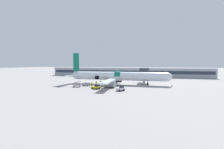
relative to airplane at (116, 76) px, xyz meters
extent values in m
plane|color=gray|center=(-0.27, -2.32, -3.06)|extent=(500.00, 500.00, 0.00)
cube|color=#9EA3AD|center=(-0.27, 34.64, -0.33)|extent=(97.52, 8.03, 5.46)
cube|color=#232D3D|center=(-0.27, 30.57, -0.06)|extent=(95.57, 0.16, 1.75)
cylinder|color=#4C4C51|center=(10.53, 5.96, -1.41)|extent=(0.60, 0.60, 3.31)
cube|color=silver|center=(10.53, 5.96, 1.63)|extent=(2.76, 8.61, 2.76)
cube|color=#333842|center=(10.53, 2.25, 1.63)|extent=(3.58, 1.60, 3.31)
cylinder|color=silver|center=(0.58, 0.00, 0.15)|extent=(36.19, 3.30, 3.30)
sphere|color=silver|center=(18.67, 0.00, 0.15)|extent=(3.13, 3.13, 3.13)
cone|color=silver|center=(-17.52, 0.00, 0.15)|extent=(3.79, 3.04, 3.04)
cylinder|color=#0F6B56|center=(0.58, -0.03, 0.44)|extent=(2.17, 3.31, 3.31)
cube|color=#0F6B56|center=(-16.90, 0.00, 5.52)|extent=(2.47, 0.28, 7.45)
cube|color=silver|center=(-16.87, -4.24, 0.48)|extent=(1.08, 8.49, 0.20)
cube|color=silver|center=(-16.87, 4.25, 0.48)|extent=(1.08, 8.49, 0.20)
cube|color=silver|center=(-0.87, -8.08, -0.76)|extent=(2.57, 15.17, 0.40)
cube|color=silver|center=(-0.87, 8.08, -0.76)|extent=(2.57, 15.17, 0.40)
cylinder|color=gray|center=(-0.67, -8.02, -1.80)|extent=(3.55, 2.47, 2.47)
cylinder|color=gray|center=(-0.67, 8.02, -1.80)|extent=(3.55, 2.47, 2.47)
cube|color=black|center=(-7.39, -1.63, -0.43)|extent=(1.70, 0.12, 1.40)
cylinder|color=#56565B|center=(11.79, 0.00, -1.64)|extent=(0.22, 0.22, 1.93)
sphere|color=black|center=(11.79, 0.00, -2.61)|extent=(0.91, 0.91, 0.91)
cylinder|color=#56565B|center=(-3.04, -2.35, -1.64)|extent=(0.22, 0.22, 1.93)
sphere|color=black|center=(-3.04, -2.35, -2.61)|extent=(0.91, 0.91, 0.91)
cylinder|color=#56565B|center=(-3.04, 2.35, -1.64)|extent=(0.22, 0.22, 1.93)
sphere|color=black|center=(-3.04, 2.35, -2.61)|extent=(0.91, 0.91, 0.91)
cube|color=silver|center=(3.70, -12.61, -2.47)|extent=(2.59, 2.38, 0.71)
cube|color=#232833|center=(4.02, -12.38, -1.73)|extent=(1.48, 1.50, 0.77)
cube|color=black|center=(4.65, -11.92, -2.61)|extent=(0.79, 1.03, 0.35)
sphere|color=black|center=(4.69, -12.67, -2.78)|extent=(0.56, 0.56, 0.56)
sphere|color=black|center=(3.96, -11.66, -2.78)|extent=(0.56, 0.56, 0.56)
sphere|color=black|center=(3.44, -13.57, -2.78)|extent=(0.56, 0.56, 0.56)
sphere|color=black|center=(2.71, -12.56, -2.78)|extent=(0.56, 0.56, 0.56)
cube|color=yellow|center=(-4.45, -11.11, -2.53)|extent=(3.09, 2.16, 0.58)
cube|color=#232833|center=(-3.99, -11.26, -1.91)|extent=(1.55, 1.50, 0.67)
cube|color=black|center=(-3.07, -11.55, -2.65)|extent=(0.49, 1.22, 0.29)
sphere|color=black|center=(-3.74, -12.03, -2.78)|extent=(0.56, 0.56, 0.56)
sphere|color=black|center=(-3.35, -10.77, -2.78)|extent=(0.56, 0.56, 0.56)
sphere|color=black|center=(-5.56, -11.46, -2.78)|extent=(0.56, 0.56, 0.56)
sphere|color=black|center=(-5.17, -10.20, -2.78)|extent=(0.56, 0.56, 0.56)
cube|color=silver|center=(0.67, -4.00, -2.53)|extent=(2.93, 2.07, 0.60)
cube|color=#232833|center=(0.21, -3.92, -1.89)|extent=(1.43, 1.57, 0.68)
cube|color=black|center=(-0.70, -3.76, -2.65)|extent=(0.37, 1.46, 0.30)
sphere|color=black|center=(-0.09, -3.08, -2.78)|extent=(0.56, 0.56, 0.56)
sphere|color=black|center=(-0.36, -4.60, -2.78)|extent=(0.56, 0.56, 0.56)
sphere|color=black|center=(1.71, -3.40, -2.78)|extent=(0.56, 0.56, 0.56)
sphere|color=black|center=(1.43, -4.92, -2.78)|extent=(0.56, 0.56, 0.56)
cube|color=#B7BABF|center=(-4.49, -6.28, -2.49)|extent=(2.98, 1.80, 0.05)
cube|color=#B7BABF|center=(-3.09, -6.39, -2.29)|extent=(0.19, 1.57, 0.36)
cube|color=#B7BABF|center=(-4.55, -7.03, -2.29)|extent=(2.80, 0.29, 0.36)
cube|color=#B7BABF|center=(-4.43, -5.52, -2.29)|extent=(2.80, 0.29, 0.36)
cube|color=#333338|center=(-2.62, -6.43, -2.74)|extent=(0.90, 0.15, 0.06)
sphere|color=black|center=(-3.56, -7.14, -2.86)|extent=(0.40, 0.40, 0.40)
sphere|color=black|center=(-3.43, -5.58, -2.86)|extent=(0.40, 0.40, 0.40)
sphere|color=black|center=(-5.55, -6.98, -2.86)|extent=(0.40, 0.40, 0.40)
sphere|color=black|center=(-5.42, -5.41, -2.86)|extent=(0.40, 0.40, 0.40)
cube|color=black|center=(-4.50, -6.06, -2.23)|extent=(0.37, 0.27, 0.48)
cube|color=olive|center=(-5.15, -6.30, -2.22)|extent=(0.39, 0.26, 0.49)
cube|color=olive|center=(-3.82, -6.57, -2.24)|extent=(0.52, 0.29, 0.45)
cube|color=#999BA0|center=(-10.02, -5.88, -2.58)|extent=(2.64, 1.44, 0.05)
cube|color=#999BA0|center=(-8.75, -5.92, -2.28)|extent=(0.11, 1.36, 0.55)
cube|color=#999BA0|center=(-10.04, -6.53, -2.28)|extent=(2.54, 0.15, 0.55)
cube|color=#999BA0|center=(-10.00, -5.23, -2.28)|extent=(2.54, 0.15, 0.55)
cube|color=#333338|center=(-8.27, -5.94, -2.78)|extent=(0.90, 0.11, 0.06)
sphere|color=black|center=(-9.13, -6.59, -2.86)|extent=(0.40, 0.40, 0.40)
sphere|color=black|center=(-9.09, -5.24, -2.86)|extent=(0.40, 0.40, 0.40)
sphere|color=black|center=(-10.95, -6.53, -2.86)|extent=(0.40, 0.40, 0.40)
sphere|color=black|center=(-10.90, -5.17, -2.86)|extent=(0.40, 0.40, 0.40)
cube|color=#2D2D33|center=(-9.69, -5.76, -2.33)|extent=(0.45, 0.32, 0.44)
cube|color=#1E2347|center=(-9.12, -5.83, -2.42)|extent=(0.47, 0.31, 0.27)
cube|color=black|center=(-10.70, -5.88, -2.38)|extent=(0.56, 0.33, 0.34)
cube|color=#721951|center=(-10.32, -5.81, -2.33)|extent=(0.37, 0.29, 0.45)
cube|color=#B7BABF|center=(-11.97, -9.25, -2.58)|extent=(2.93, 2.13, 0.05)
cube|color=#B7BABF|center=(-10.73, -8.92, -2.37)|extent=(0.44, 1.47, 0.37)
cube|color=#B7BABF|center=(-11.78, -9.95, -2.37)|extent=(2.50, 0.72, 0.37)
cube|color=#B7BABF|center=(-12.15, -8.55, -2.37)|extent=(2.50, 0.72, 0.37)
cube|color=#333338|center=(-10.26, -8.79, -2.78)|extent=(0.89, 0.31, 0.06)
sphere|color=black|center=(-10.89, -9.74, -2.86)|extent=(0.40, 0.40, 0.40)
sphere|color=black|center=(-11.27, -8.28, -2.86)|extent=(0.40, 0.40, 0.40)
sphere|color=black|center=(-12.66, -10.21, -2.86)|extent=(0.40, 0.40, 0.40)
sphere|color=black|center=(-13.05, -8.75, -2.86)|extent=(0.40, 0.40, 0.40)
cube|color=#721951|center=(-11.29, -8.91, -2.28)|extent=(0.42, 0.28, 0.53)
cube|color=olive|center=(-12.68, -9.58, -2.30)|extent=(0.45, 0.28, 0.49)
cube|color=black|center=(-12.14, -9.05, -2.29)|extent=(0.43, 0.34, 0.52)
cube|color=#4C1E1E|center=(-11.57, -9.27, -2.36)|extent=(0.50, 0.36, 0.39)
cylinder|color=#1E2338|center=(-3.47, -3.63, -2.69)|extent=(0.35, 0.35, 0.75)
cylinder|color=#CCE523|center=(-3.47, -3.63, -2.02)|extent=(0.45, 0.45, 0.59)
sphere|color=#9E7556|center=(-3.47, -3.63, -1.62)|extent=(0.21, 0.21, 0.21)
cylinder|color=#CCE523|center=(-3.40, -3.43, -2.08)|extent=(0.14, 0.14, 0.54)
cylinder|color=#CCE523|center=(-3.55, -3.82, -2.08)|extent=(0.14, 0.14, 0.54)
cylinder|color=black|center=(-6.67, -4.40, -2.64)|extent=(0.44, 0.44, 0.85)
cylinder|color=#B7E019|center=(-6.67, -4.40, -1.87)|extent=(0.56, 0.56, 0.67)
sphere|color=#9E7556|center=(-6.67, -4.40, -1.42)|extent=(0.24, 0.24, 0.24)
cylinder|color=#B7E019|center=(-6.52, -4.22, -1.95)|extent=(0.18, 0.18, 0.62)
cylinder|color=#B7E019|center=(-6.83, -4.57, -1.95)|extent=(0.18, 0.18, 0.62)
cylinder|color=#2D2D33|center=(-7.11, -7.80, -2.63)|extent=(0.37, 0.37, 0.87)
cylinder|color=orange|center=(-7.11, -7.80, -1.85)|extent=(0.48, 0.48, 0.68)
sphere|color=#9E7556|center=(-7.11, -7.80, -1.39)|extent=(0.24, 0.24, 0.24)
cylinder|color=orange|center=(-7.34, -7.75, -1.93)|extent=(0.15, 0.15, 0.63)
cylinder|color=orange|center=(-6.87, -7.85, -1.93)|extent=(0.15, 0.15, 0.63)
cylinder|color=#1E2338|center=(-5.44, -3.47, -2.63)|extent=(0.44, 0.44, 0.86)
cylinder|color=#B7E019|center=(-5.44, -3.47, -1.86)|extent=(0.57, 0.57, 0.68)
sphere|color=#9E7556|center=(-5.44, -3.47, -1.40)|extent=(0.24, 0.24, 0.24)
cylinder|color=#B7E019|center=(-5.25, -3.61, -1.93)|extent=(0.18, 0.18, 0.63)
cylinder|color=#B7E019|center=(-5.64, -3.32, -1.93)|extent=(0.18, 0.18, 0.63)
cube|color=#14472D|center=(-6.72, -8.63, -2.70)|extent=(0.37, 0.31, 0.72)
cube|color=black|center=(-6.72, -8.63, -2.29)|extent=(0.21, 0.07, 0.12)
cube|color=black|center=(20.09, -0.72, -3.05)|extent=(0.64, 0.64, 0.03)
cone|color=orange|center=(20.09, -0.72, -2.70)|extent=(0.47, 0.47, 0.72)
cylinder|color=white|center=(20.09, -0.72, -2.66)|extent=(0.28, 0.28, 0.09)
cube|color=black|center=(-1.14, -16.78, -3.05)|extent=(0.51, 0.51, 0.03)
cone|color=orange|center=(-1.14, -16.78, -2.68)|extent=(0.38, 0.38, 0.77)
cylinder|color=white|center=(-1.14, -16.78, -2.64)|extent=(0.22, 0.22, 0.09)
cube|color=black|center=(0.59, -6.97, -3.05)|extent=(0.46, 0.46, 0.03)
cone|color=orange|center=(0.59, -6.97, -2.78)|extent=(0.34, 0.34, 0.56)
cylinder|color=white|center=(0.59, -6.97, -2.75)|extent=(0.20, 0.20, 0.07)
camera|label=1|loc=(10.15, -52.01, 4.90)|focal=22.00mm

